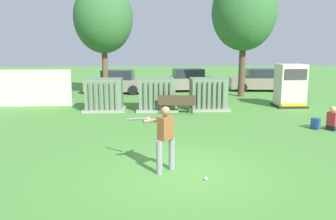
# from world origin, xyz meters

# --- Properties ---
(ground_plane) EXTENTS (96.00, 96.00, 0.00)m
(ground_plane) POSITION_xyz_m (0.00, 0.00, 0.00)
(ground_plane) COLOR #51933D
(fence_panel) EXTENTS (4.80, 0.12, 2.00)m
(fence_panel) POSITION_xyz_m (-7.47, 10.50, 1.00)
(fence_panel) COLOR beige
(fence_panel) RESTS_ON ground
(transformer_west) EXTENTS (2.10, 1.70, 1.62)m
(transformer_west) POSITION_xyz_m (-3.11, 9.03, 0.79)
(transformer_west) COLOR #9E9B93
(transformer_west) RESTS_ON ground
(transformer_mid_west) EXTENTS (2.10, 1.70, 1.62)m
(transformer_mid_west) POSITION_xyz_m (-0.43, 8.94, 0.79)
(transformer_mid_west) COLOR #9E9B93
(transformer_mid_west) RESTS_ON ground
(transformer_mid_east) EXTENTS (2.10, 1.70, 1.62)m
(transformer_mid_east) POSITION_xyz_m (2.22, 8.98, 0.79)
(transformer_mid_east) COLOR #9E9B93
(transformer_mid_east) RESTS_ON ground
(generator_enclosure) EXTENTS (1.60, 1.40, 2.30)m
(generator_enclosure) POSITION_xyz_m (6.78, 9.49, 1.14)
(generator_enclosure) COLOR #262626
(generator_enclosure) RESTS_ON ground
(park_bench) EXTENTS (1.83, 0.57, 0.92)m
(park_bench) POSITION_xyz_m (0.50, 7.92, 0.54)
(park_bench) COLOR #4C3828
(park_bench) RESTS_ON ground
(batter) EXTENTS (1.32, 1.32, 1.74)m
(batter) POSITION_xyz_m (-0.48, 0.05, 0.98)
(batter) COLOR gray
(batter) RESTS_ON ground
(sports_ball) EXTENTS (0.09, 0.09, 0.09)m
(sports_ball) POSITION_xyz_m (0.52, -0.66, 0.04)
(sports_ball) COLOR white
(sports_ball) RESTS_ON ground
(seated_spectator) EXTENTS (0.78, 0.68, 0.96)m
(seated_spectator) POSITION_xyz_m (6.37, 4.20, 0.38)
(seated_spectator) COLOR black
(seated_spectator) RESTS_ON ground
(backpack) EXTENTS (0.38, 0.38, 0.44)m
(backpack) POSITION_xyz_m (5.75, 4.40, 0.21)
(backpack) COLOR #264C8C
(backpack) RESTS_ON ground
(tree_left) EXTENTS (3.83, 3.83, 7.33)m
(tree_left) POSITION_xyz_m (-3.74, 14.74, 5.03)
(tree_left) COLOR brown
(tree_left) RESTS_ON ground
(tree_center_left) EXTENTS (4.07, 4.07, 7.77)m
(tree_center_left) POSITION_xyz_m (5.20, 13.54, 5.33)
(tree_center_left) COLOR brown
(tree_center_left) RESTS_ON ground
(parked_car_leftmost) EXTENTS (4.35, 2.23, 1.62)m
(parked_car_leftmost) POSITION_xyz_m (-8.95, 15.63, 0.75)
(parked_car_leftmost) COLOR black
(parked_car_leftmost) RESTS_ON ground
(parked_car_left_of_center) EXTENTS (4.34, 2.22, 1.62)m
(parked_car_left_of_center) POSITION_xyz_m (-3.08, 15.54, 0.75)
(parked_car_left_of_center) COLOR gray
(parked_car_left_of_center) RESTS_ON ground
(parked_car_right_of_center) EXTENTS (4.34, 2.21, 1.62)m
(parked_car_right_of_center) POSITION_xyz_m (1.95, 16.44, 0.75)
(parked_car_right_of_center) COLOR gray
(parked_car_right_of_center) RESTS_ON ground
(parked_car_rightmost) EXTENTS (4.37, 2.30, 1.62)m
(parked_car_rightmost) POSITION_xyz_m (7.31, 16.26, 0.75)
(parked_car_rightmost) COLOR gray
(parked_car_rightmost) RESTS_ON ground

